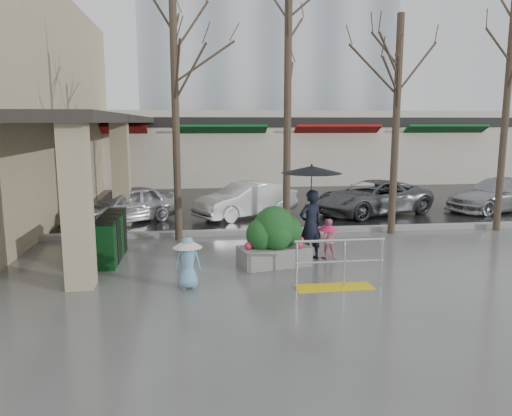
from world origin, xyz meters
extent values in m
plane|color=#51514F|center=(0.00, 0.00, 0.00)|extent=(120.00, 120.00, 0.00)
cube|color=black|center=(0.00, 22.00, 0.01)|extent=(120.00, 36.00, 0.01)
cube|color=gray|center=(0.00, 4.00, 0.07)|extent=(120.00, 0.30, 0.15)
cube|color=#2D2823|center=(-4.80, 8.00, 3.62)|extent=(2.80, 18.00, 0.25)
cube|color=tan|center=(-3.90, -0.50, 1.75)|extent=(0.55, 0.55, 3.50)
cube|color=tan|center=(-3.90, 6.00, 1.75)|extent=(0.55, 0.55, 3.50)
cube|color=beige|center=(2.00, 18.00, 2.00)|extent=(34.00, 6.00, 4.00)
cube|color=maroon|center=(-6.00, 15.10, 2.85)|extent=(4.50, 1.68, 0.87)
cube|color=#0F4C1E|center=(0.00, 15.10, 2.85)|extent=(4.50, 1.68, 0.87)
cube|color=maroon|center=(6.00, 15.10, 2.85)|extent=(4.50, 1.68, 0.87)
cube|color=#0F4C1E|center=(12.00, 15.10, 2.85)|extent=(4.50, 1.68, 0.87)
cube|color=black|center=(2.00, 15.10, 3.40)|extent=(34.00, 0.35, 0.50)
cube|color=#8C99A8|center=(4.00, 30.00, 12.50)|extent=(18.00, 12.00, 25.00)
cube|color=yellow|center=(1.30, -1.20, 0.01)|extent=(1.60, 0.50, 0.02)
cylinder|color=silver|center=(0.50, -1.20, 0.50)|extent=(0.05, 0.05, 1.00)
cylinder|color=silver|center=(1.50, -1.20, 0.50)|extent=(0.05, 0.05, 1.00)
cylinder|color=silver|center=(2.30, -1.20, 0.50)|extent=(0.05, 0.05, 1.00)
cylinder|color=silver|center=(1.40, -1.20, 1.00)|extent=(1.90, 0.06, 0.06)
cylinder|color=silver|center=(1.40, -1.20, 0.55)|extent=(1.90, 0.04, 0.04)
cylinder|color=#382B21|center=(-2.00, 3.60, 3.40)|extent=(0.22, 0.22, 6.80)
cylinder|color=#382B21|center=(1.20, 3.60, 3.50)|extent=(0.22, 0.22, 7.00)
cylinder|color=#382B21|center=(4.50, 3.60, 3.25)|extent=(0.22, 0.22, 6.50)
cylinder|color=#382B21|center=(8.00, 3.60, 3.60)|extent=(0.22, 0.22, 7.20)
imported|color=black|center=(1.31, 0.99, 0.88)|extent=(0.75, 0.62, 1.76)
cylinder|color=black|center=(1.31, 0.99, 1.79)|extent=(0.02, 0.02, 1.11)
cone|color=black|center=(1.31, 0.99, 2.25)|extent=(1.50, 1.50, 0.18)
sphere|color=black|center=(1.31, 0.99, 2.36)|extent=(0.05, 0.05, 0.05)
imported|color=pink|center=(1.76, 1.04, 0.51)|extent=(0.51, 0.41, 1.01)
cylinder|color=black|center=(1.76, 1.04, 0.69)|extent=(0.02, 0.02, 0.44)
cone|color=#E4245C|center=(1.76, 1.04, 0.82)|extent=(0.54, 0.54, 0.18)
sphere|color=black|center=(1.76, 1.04, 0.93)|extent=(0.05, 0.05, 0.05)
imported|color=#6EA1C3|center=(-1.70, -0.83, 0.54)|extent=(0.54, 0.36, 1.08)
cylinder|color=black|center=(-1.70, -0.83, 0.79)|extent=(0.02, 0.02, 0.50)
cone|color=silver|center=(-1.70, -0.83, 0.95)|extent=(0.62, 0.62, 0.18)
sphere|color=black|center=(-1.70, -0.83, 1.06)|extent=(0.05, 0.05, 0.05)
cube|color=gray|center=(0.33, 0.59, 0.23)|extent=(1.79, 1.18, 0.46)
ellipsoid|color=#133B15|center=(0.33, 0.59, 0.91)|extent=(1.01, 0.91, 1.06)
sphere|color=#133B15|center=(0.01, 0.49, 0.78)|extent=(0.72, 0.72, 0.72)
sphere|color=#133B15|center=(0.65, 0.72, 0.80)|extent=(0.77, 0.77, 0.77)
cube|color=#0D3A17|center=(-3.60, 0.79, 0.53)|extent=(0.44, 0.44, 1.06)
cube|color=black|center=(-3.60, 0.79, 1.11)|extent=(0.47, 0.47, 0.08)
cube|color=black|center=(-3.59, 1.32, 0.53)|extent=(0.44, 0.44, 1.06)
cube|color=black|center=(-3.59, 1.32, 1.11)|extent=(0.47, 0.47, 0.08)
cube|color=#0E3E14|center=(-3.58, 1.86, 0.53)|extent=(0.44, 0.44, 1.06)
cube|color=black|center=(-3.58, 1.86, 1.11)|extent=(0.47, 0.47, 0.08)
cube|color=black|center=(-3.57, 2.39, 0.53)|extent=(0.44, 0.44, 1.06)
cube|color=black|center=(-3.57, 2.39, 1.11)|extent=(0.47, 0.47, 0.08)
imported|color=#B2B2B7|center=(-3.85, 6.29, 0.63)|extent=(3.90, 3.30, 1.26)
imported|color=silver|center=(0.33, 6.81, 0.63)|extent=(3.98, 3.07, 1.26)
imported|color=#515458|center=(5.06, 6.79, 0.63)|extent=(4.98, 3.56, 1.26)
imported|color=#A4A4A8|center=(10.14, 6.89, 0.63)|extent=(4.66, 2.92, 1.26)
camera|label=1|loc=(-1.57, -10.83, 3.38)|focal=35.00mm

